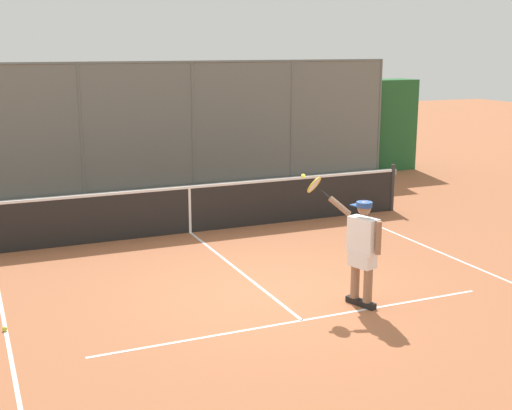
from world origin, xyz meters
TOP-DOWN VIEW (x-y plane):
  - ground_plane at (0.00, 0.00)m, footprint 60.00×60.00m
  - court_line_markings at (0.00, 1.42)m, footprint 7.62×9.10m
  - fence_backdrop at (0.00, -8.52)m, footprint 17.19×1.37m
  - tennis_net at (0.00, -3.85)m, footprint 9.80×0.09m
  - tennis_player at (-1.03, 0.95)m, footprint 0.76×1.20m
  - tennis_ball_by_sideline at (3.80, -0.10)m, footprint 0.07×0.07m

SIDE VIEW (x-z plane):
  - ground_plane at x=0.00m, z-range 0.00..0.00m
  - court_line_markings at x=0.00m, z-range 0.00..0.01m
  - tennis_ball_by_sideline at x=3.80m, z-range 0.00..0.07m
  - tennis_net at x=0.00m, z-range -0.04..1.03m
  - tennis_player at x=-1.03m, z-range -0.02..1.82m
  - fence_backdrop at x=0.00m, z-range -0.31..3.02m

